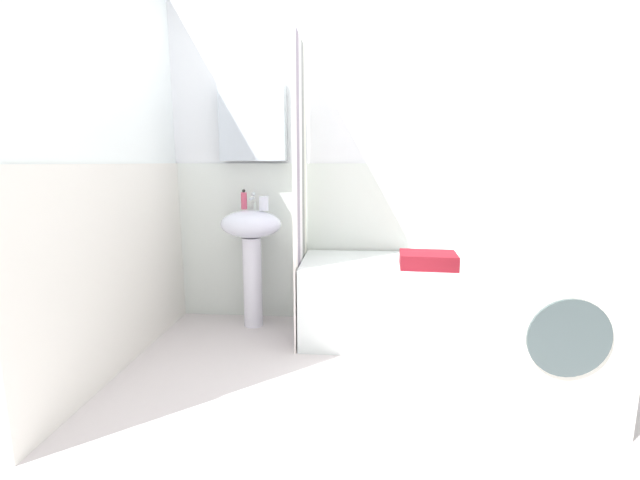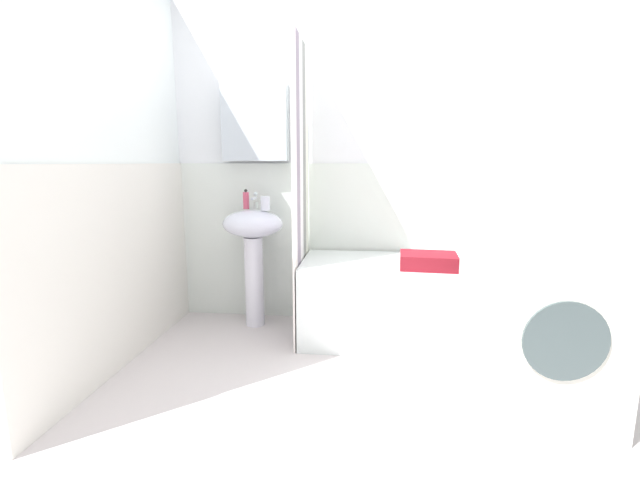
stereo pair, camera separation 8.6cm
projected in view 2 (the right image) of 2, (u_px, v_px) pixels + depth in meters
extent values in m
cube|color=silver|center=(384.00, 411.00, 2.16)|extent=(4.80, 5.60, 0.04)
cube|color=white|center=(382.00, 163.00, 3.19)|extent=(3.60, 0.05, 2.40)
cube|color=silver|center=(380.00, 244.00, 3.27)|extent=(3.60, 0.02, 1.20)
cube|color=silver|center=(255.00, 122.00, 3.14)|extent=(0.48, 0.12, 0.56)
cube|color=white|center=(107.00, 164.00, 2.45)|extent=(0.05, 1.81, 2.40)
cube|color=silver|center=(122.00, 267.00, 2.55)|extent=(0.02, 1.81, 1.20)
cylinder|color=white|center=(254.00, 282.00, 3.21)|extent=(0.14, 0.14, 0.67)
ellipsoid|color=white|center=(253.00, 224.00, 3.13)|extent=(0.44, 0.34, 0.20)
cylinder|color=silver|center=(256.00, 205.00, 3.20)|extent=(0.03, 0.03, 0.05)
cylinder|color=silver|center=(254.00, 198.00, 3.14)|extent=(0.02, 0.10, 0.02)
sphere|color=silver|center=(255.00, 194.00, 3.19)|extent=(0.03, 0.03, 0.03)
cylinder|color=#CB4864|center=(246.00, 201.00, 3.17)|extent=(0.04, 0.04, 0.12)
sphere|color=#252523|center=(246.00, 191.00, 3.16)|extent=(0.02, 0.02, 0.02)
cylinder|color=silver|center=(265.00, 203.00, 3.09)|extent=(0.07, 0.07, 0.10)
cube|color=white|center=(418.00, 301.00, 2.95)|extent=(1.58, 0.66, 0.55)
cube|color=white|center=(294.00, 197.00, 2.65)|extent=(0.01, 0.13, 2.00)
cube|color=gray|center=(298.00, 195.00, 2.78)|extent=(0.01, 0.13, 2.00)
cube|color=white|center=(301.00, 194.00, 2.91)|extent=(0.01, 0.13, 2.00)
cube|color=gray|center=(304.00, 192.00, 3.04)|extent=(0.01, 0.13, 2.00)
cube|color=white|center=(306.00, 191.00, 3.17)|extent=(0.01, 0.13, 2.00)
cylinder|color=#2D2B2C|center=(514.00, 245.00, 3.08)|extent=(0.05, 0.05, 0.15)
cylinder|color=#232C21|center=(515.00, 234.00, 3.07)|extent=(0.04, 0.04, 0.02)
cylinder|color=#2651A4|center=(496.00, 246.00, 3.08)|extent=(0.06, 0.06, 0.14)
cylinder|color=#242522|center=(497.00, 234.00, 3.06)|extent=(0.04, 0.04, 0.02)
cube|color=maroon|center=(428.00, 261.00, 2.73)|extent=(0.37, 0.28, 0.09)
cube|color=white|center=(536.00, 324.00, 2.10)|extent=(0.63, 0.60, 0.86)
cube|color=white|center=(554.00, 142.00, 1.94)|extent=(0.63, 0.60, 0.86)
cylinder|color=#485758|center=(566.00, 342.00, 1.79)|extent=(0.35, 0.01, 0.35)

